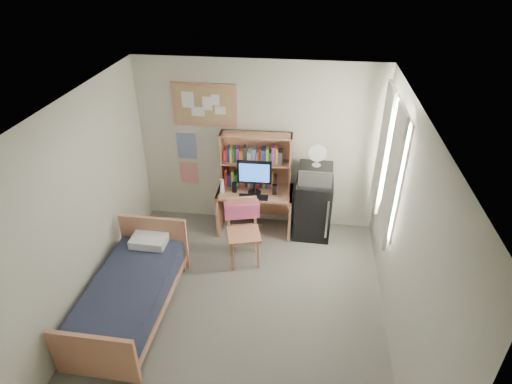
# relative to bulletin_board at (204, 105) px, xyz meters

# --- Properties ---
(floor) EXTENTS (3.60, 4.20, 0.02)m
(floor) POSITION_rel_bulletin_board_xyz_m (0.78, -2.08, -1.93)
(floor) COLOR slate
(floor) RESTS_ON ground
(ceiling) EXTENTS (3.60, 4.20, 0.02)m
(ceiling) POSITION_rel_bulletin_board_xyz_m (0.78, -2.08, 0.68)
(ceiling) COLOR silver
(ceiling) RESTS_ON wall_back
(wall_back) EXTENTS (3.60, 0.04, 2.60)m
(wall_back) POSITION_rel_bulletin_board_xyz_m (0.78, 0.02, -0.62)
(wall_back) COLOR beige
(wall_back) RESTS_ON floor
(wall_left) EXTENTS (0.04, 4.20, 2.60)m
(wall_left) POSITION_rel_bulletin_board_xyz_m (-1.02, -2.08, -0.62)
(wall_left) COLOR beige
(wall_left) RESTS_ON floor
(wall_right) EXTENTS (0.04, 4.20, 2.60)m
(wall_right) POSITION_rel_bulletin_board_xyz_m (2.58, -2.08, -0.62)
(wall_right) COLOR beige
(wall_right) RESTS_ON floor
(window_unit) EXTENTS (0.10, 1.40, 1.70)m
(window_unit) POSITION_rel_bulletin_board_xyz_m (2.53, -0.88, -0.32)
(window_unit) COLOR white
(window_unit) RESTS_ON wall_right
(curtain_left) EXTENTS (0.04, 0.55, 1.70)m
(curtain_left) POSITION_rel_bulletin_board_xyz_m (2.50, -1.28, -0.32)
(curtain_left) COLOR white
(curtain_left) RESTS_ON wall_right
(curtain_right) EXTENTS (0.04, 0.55, 1.70)m
(curtain_right) POSITION_rel_bulletin_board_xyz_m (2.50, -0.48, -0.32)
(curtain_right) COLOR white
(curtain_right) RESTS_ON wall_right
(bulletin_board) EXTENTS (0.94, 0.03, 0.64)m
(bulletin_board) POSITION_rel_bulletin_board_xyz_m (0.00, 0.00, 0.00)
(bulletin_board) COLOR #A58757
(bulletin_board) RESTS_ON wall_back
(poster_wave) EXTENTS (0.30, 0.01, 0.42)m
(poster_wave) POSITION_rel_bulletin_board_xyz_m (-0.32, 0.01, -0.67)
(poster_wave) COLOR navy
(poster_wave) RESTS_ON wall_back
(poster_japan) EXTENTS (0.28, 0.01, 0.36)m
(poster_japan) POSITION_rel_bulletin_board_xyz_m (-0.32, 0.01, -1.14)
(poster_japan) COLOR red
(poster_japan) RESTS_ON wall_back
(desk) EXTENTS (1.14, 0.59, 0.71)m
(desk) POSITION_rel_bulletin_board_xyz_m (0.77, -0.29, -1.57)
(desk) COLOR #AD7354
(desk) RESTS_ON floor
(desk_chair) EXTENTS (0.59, 0.59, 0.96)m
(desk_chair) POSITION_rel_bulletin_board_xyz_m (0.72, -1.07, -1.44)
(desk_chair) COLOR tan
(desk_chair) RESTS_ON floor
(mini_fridge) EXTENTS (0.56, 0.56, 0.92)m
(mini_fridge) POSITION_rel_bulletin_board_xyz_m (1.66, -0.28, -1.46)
(mini_fridge) COLOR black
(mini_fridge) RESTS_ON floor
(bed) EXTENTS (0.92, 1.80, 0.49)m
(bed) POSITION_rel_bulletin_board_xyz_m (-0.50, -2.22, -1.67)
(bed) COLOR #1C2133
(bed) RESTS_ON floor
(hutch) EXTENTS (1.06, 0.29, 0.86)m
(hutch) POSITION_rel_bulletin_board_xyz_m (0.77, -0.14, -0.78)
(hutch) COLOR #AD7354
(hutch) RESTS_ON desk
(monitor) EXTENTS (0.50, 0.05, 0.54)m
(monitor) POSITION_rel_bulletin_board_xyz_m (0.77, -0.35, -0.94)
(monitor) COLOR black
(monitor) RESTS_ON desk
(keyboard) EXTENTS (0.44, 0.15, 0.02)m
(keyboard) POSITION_rel_bulletin_board_xyz_m (0.77, -0.49, -1.20)
(keyboard) COLOR black
(keyboard) RESTS_ON desk
(speaker_left) EXTENTS (0.07, 0.07, 0.16)m
(speaker_left) POSITION_rel_bulletin_board_xyz_m (0.47, -0.35, -1.13)
(speaker_left) COLOR black
(speaker_left) RESTS_ON desk
(speaker_right) EXTENTS (0.06, 0.06, 0.15)m
(speaker_right) POSITION_rel_bulletin_board_xyz_m (1.07, -0.34, -1.14)
(speaker_right) COLOR black
(speaker_right) RESTS_ON desk
(water_bottle) EXTENTS (0.06, 0.06, 0.22)m
(water_bottle) POSITION_rel_bulletin_board_xyz_m (0.29, -0.40, -1.10)
(water_bottle) COLOR white
(water_bottle) RESTS_ON desk
(hoodie) EXTENTS (0.50, 0.27, 0.23)m
(hoodie) POSITION_rel_bulletin_board_xyz_m (0.66, -0.88, -1.17)
(hoodie) COLOR #F45D8E
(hoodie) RESTS_ON desk_chair
(microwave) EXTENTS (0.49, 0.38, 0.28)m
(microwave) POSITION_rel_bulletin_board_xyz_m (1.66, -0.30, -0.86)
(microwave) COLOR #BBBCC1
(microwave) RESTS_ON mini_fridge
(desk_fan) EXTENTS (0.25, 0.25, 0.31)m
(desk_fan) POSITION_rel_bulletin_board_xyz_m (1.66, -0.30, -0.56)
(desk_fan) COLOR white
(desk_fan) RESTS_ON microwave
(pillow) EXTENTS (0.47, 0.33, 0.11)m
(pillow) POSITION_rel_bulletin_board_xyz_m (-0.49, -1.47, -1.37)
(pillow) COLOR white
(pillow) RESTS_ON bed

